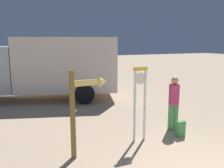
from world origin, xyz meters
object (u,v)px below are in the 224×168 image
(person_near_clock, at_px, (174,100))
(backpack, at_px, (180,129))
(standing_clock, at_px, (140,97))
(box_truck_near, at_px, (51,66))
(arrow_sign, at_px, (85,99))

(person_near_clock, xyz_separation_m, backpack, (-0.16, -0.55, -0.72))
(standing_clock, xyz_separation_m, person_near_clock, (1.42, 0.30, -0.30))
(box_truck_near, bearing_deg, backpack, -66.93)
(backpack, bearing_deg, arrow_sign, 179.86)
(standing_clock, bearing_deg, person_near_clock, 11.86)
(arrow_sign, bearing_deg, box_truck_near, 87.82)
(person_near_clock, bearing_deg, standing_clock, -168.14)
(standing_clock, relative_size, person_near_clock, 1.23)
(standing_clock, height_order, person_near_clock, standing_clock)
(standing_clock, height_order, box_truck_near, box_truck_near)
(arrow_sign, relative_size, backpack, 4.52)
(person_near_clock, xyz_separation_m, box_truck_near, (-2.83, 5.73, 0.68))
(person_near_clock, height_order, box_truck_near, box_truck_near)
(person_near_clock, relative_size, backpack, 3.60)
(standing_clock, relative_size, backpack, 4.44)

